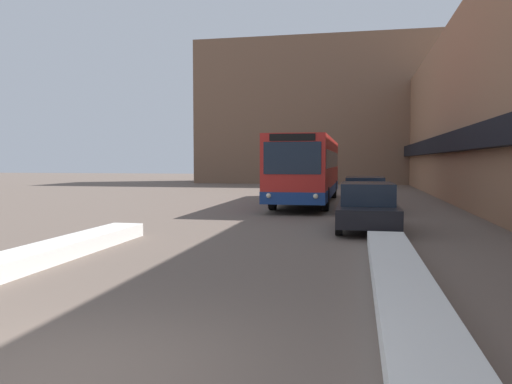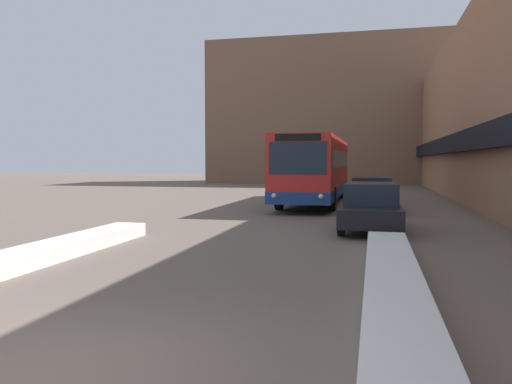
{
  "view_description": "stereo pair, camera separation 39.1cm",
  "coord_description": "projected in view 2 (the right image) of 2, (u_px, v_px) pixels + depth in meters",
  "views": [
    {
      "loc": [
        2.88,
        -4.16,
        2.13
      ],
      "look_at": [
        0.34,
        8.29,
        1.36
      ],
      "focal_mm": 35.0,
      "sensor_mm": 36.0,
      "label": 1
    },
    {
      "loc": [
        3.26,
        -4.08,
        2.13
      ],
      "look_at": [
        0.34,
        8.29,
        1.36
      ],
      "focal_mm": 35.0,
      "sensor_mm": 36.0,
      "label": 2
    }
  ],
  "objects": [
    {
      "name": "city_bus",
      "position": [
        316.0,
        169.0,
        25.38
      ],
      "size": [
        2.6,
        12.58,
        3.25
      ],
      "color": "red",
      "rests_on": "ground_plane"
    },
    {
      "name": "building_backdrop_far",
      "position": [
        341.0,
        113.0,
        50.02
      ],
      "size": [
        26.0,
        8.0,
        13.99
      ],
      "color": "brown",
      "rests_on": "ground_plane"
    },
    {
      "name": "building_row_right",
      "position": [
        509.0,
        111.0,
        25.58
      ],
      "size": [
        5.5,
        60.0,
        9.51
      ],
      "color": "#996B4C",
      "rests_on": "ground_plane"
    },
    {
      "name": "parked_car_middle",
      "position": [
        372.0,
        194.0,
        21.42
      ],
      "size": [
        1.86,
        4.64,
        1.47
      ],
      "color": "#B7B7BC",
      "rests_on": "ground_plane"
    },
    {
      "name": "snow_bank_right",
      "position": [
        393.0,
        282.0,
        8.1
      ],
      "size": [
        0.9,
        9.49,
        0.34
      ],
      "color": "silver",
      "rests_on": "ground_plane"
    },
    {
      "name": "parked_car_front",
      "position": [
        371.0,
        207.0,
        15.45
      ],
      "size": [
        1.85,
        4.28,
        1.47
      ],
      "color": "black",
      "rests_on": "ground_plane"
    },
    {
      "name": "ground_plane",
      "position": [
        26.0,
        381.0,
        4.84
      ],
      "size": [
        160.0,
        160.0,
        0.0
      ],
      "primitive_type": "plane",
      "color": "#66564C"
    }
  ]
}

